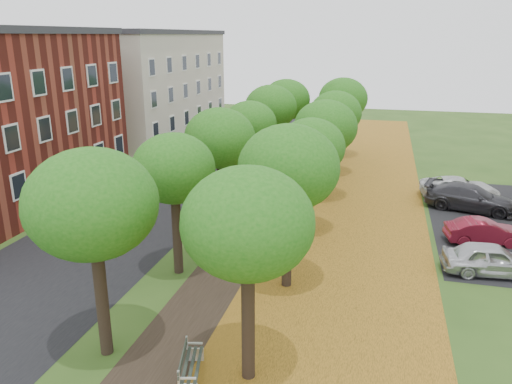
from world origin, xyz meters
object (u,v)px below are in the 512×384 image
Objects in this scene: car_grey at (471,198)px; car_white at (459,188)px; bench at (190,365)px; car_silver at (492,259)px; car_red at (484,232)px.

car_grey reaches higher than car_white.
bench is 14.01m from car_silver.
car_white is at bearing -5.51° from car_silver.
car_silver is 10.94m from car_white.
car_red is at bearing 177.26° from car_white.
car_silver is at bearing -168.05° from car_grey.
car_grey is 2.28m from car_white.
car_grey is 1.07× the size of car_white.
bench is 21.17m from car_grey.
bench is at bearing 132.86° from car_red.
car_red is at bearing -166.60° from car_grey.
bench is 0.47× the size of car_silver.
car_white is (0.00, 10.94, -0.03)m from car_silver.
car_red is (10.35, 13.28, 0.16)m from bench.
car_grey is (0.36, 8.69, 0.05)m from car_silver.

